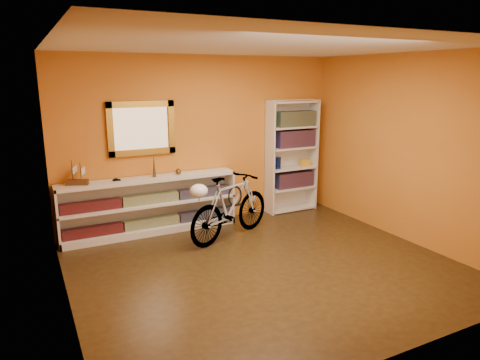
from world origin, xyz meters
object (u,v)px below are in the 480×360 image
console_unit (151,205)px  bicycle (231,207)px  helmet (199,191)px  bookcase (292,156)px

console_unit → bicycle: 1.21m
console_unit → helmet: size_ratio=10.85×
bicycle → helmet: bicycle is taller
console_unit → bicycle: (0.96, -0.73, 0.04)m
console_unit → helmet: 1.10m
console_unit → bicycle: bicycle is taller
bookcase → bicycle: 1.76m
console_unit → bookcase: bookcase is taller
bicycle → helmet: size_ratio=6.66×
bicycle → helmet: (-0.57, -0.22, 0.36)m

